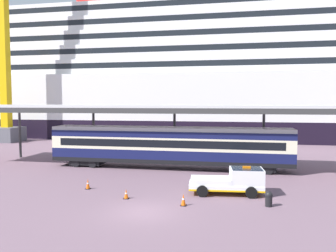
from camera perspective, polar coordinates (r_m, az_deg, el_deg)
The scene contains 10 objects.
ground_plane at distance 20.94m, azimuth -4.17°, elevation -14.19°, with size 400.00×400.00×0.00m, color #6E5462.
cruise_ship at distance 71.56m, azimuth -8.96°, elevation 7.76°, with size 158.57×25.15×34.41m.
platform_canopy at distance 33.49m, azimuth 0.28°, elevation 3.13°, with size 46.42×6.29×6.26m.
train_carriage at distance 33.35m, azimuth 0.15°, elevation -3.27°, with size 23.55×2.81×4.11m.
service_truck at distance 24.83m, azimuth 10.92°, elevation -8.97°, with size 5.35×2.59×2.02m.
traffic_cone_near at distance 26.57m, azimuth -13.36°, elevation -9.50°, with size 0.36×0.36×0.77m.
traffic_cone_mid at distance 21.90m, azimuth 2.62°, elevation -12.34°, with size 0.36×0.36×0.76m.
traffic_cone_far at distance 23.56m, azimuth -7.07°, elevation -11.32°, with size 0.36×0.36×0.65m.
dockside_crane at distance 63.43m, azimuth -25.82°, elevation 15.63°, with size 10.54×4.40×61.57m.
quay_bollard at distance 22.60m, azimuth 16.63°, elevation -11.61°, with size 0.48×0.48×0.96m.
Camera 1 is at (5.21, -19.20, 6.54)m, focal length 36.13 mm.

